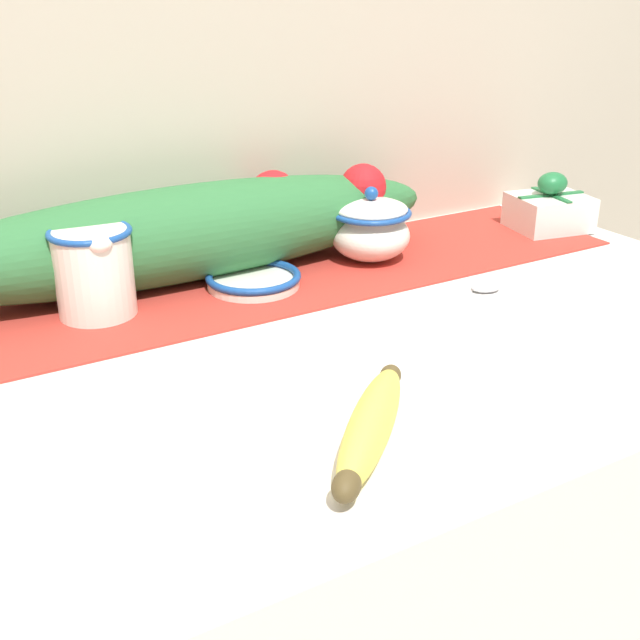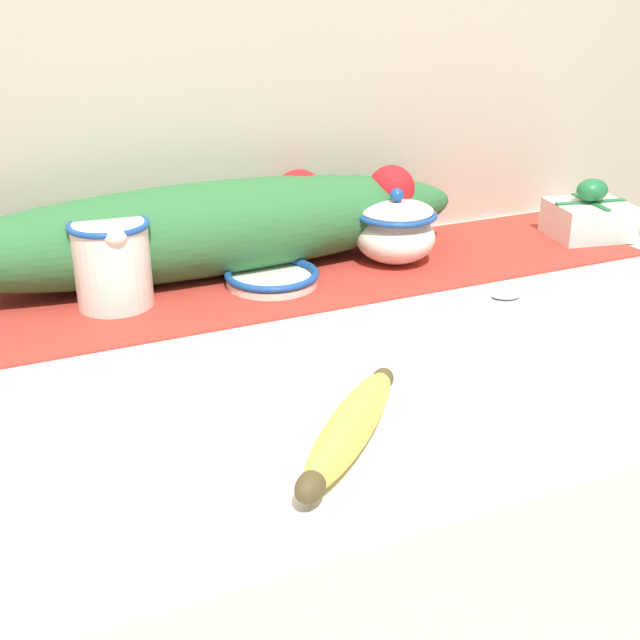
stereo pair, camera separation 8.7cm
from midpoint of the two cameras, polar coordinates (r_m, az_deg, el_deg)
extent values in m
cube|color=#B7AD99|center=(1.17, -7.94, 18.49)|extent=(2.19, 0.04, 2.40)
cube|color=#B23328|center=(1.09, -4.65, 2.16)|extent=(1.28, 0.26, 0.00)
cylinder|color=white|center=(1.04, -12.24, 3.84)|extent=(0.10, 0.10, 0.11)
torus|color=#194793|center=(1.02, -12.49, 6.58)|extent=(0.10, 0.10, 0.01)
torus|color=white|center=(1.09, -13.00, 5.23)|extent=(0.06, 0.01, 0.06)
ellipsoid|color=white|center=(0.98, -11.90, 5.75)|extent=(0.03, 0.02, 0.02)
ellipsoid|color=white|center=(1.19, 7.48, 5.80)|extent=(0.12, 0.12, 0.07)
torus|color=#194793|center=(1.18, 7.57, 7.41)|extent=(0.12, 0.12, 0.01)
ellipsoid|color=white|center=(1.18, 7.58, 7.69)|extent=(0.11, 0.11, 0.03)
sphere|color=#194793|center=(1.17, 7.64, 8.76)|extent=(0.02, 0.02, 0.02)
cylinder|color=white|center=(1.10, -1.18, 2.77)|extent=(0.13, 0.13, 0.01)
torus|color=#194793|center=(1.10, -1.18, 3.25)|extent=(0.13, 0.13, 0.01)
ellipsoid|color=#DBCC4C|center=(0.73, 5.63, -7.65)|extent=(0.18, 0.18, 0.04)
ellipsoid|color=brown|center=(0.65, 3.20, -11.87)|extent=(0.04, 0.04, 0.02)
ellipsoid|color=brown|center=(0.82, 7.54, -4.26)|extent=(0.04, 0.04, 0.02)
cube|color=#B7B7BC|center=(1.07, 11.31, 1.34)|extent=(0.12, 0.04, 0.00)
ellipsoid|color=#B7B7BC|center=(1.10, 15.31, 1.70)|extent=(0.05, 0.04, 0.01)
cube|color=silver|center=(1.38, 20.28, 6.68)|extent=(0.14, 0.12, 0.06)
cube|color=#1E6B38|center=(1.38, 20.45, 7.85)|extent=(0.12, 0.03, 0.00)
cube|color=#1E6B38|center=(1.38, 20.45, 7.85)|extent=(0.03, 0.10, 0.00)
ellipsoid|color=#1E6B38|center=(1.37, 20.56, 8.62)|extent=(0.05, 0.04, 0.04)
ellipsoid|color=#2D6B38|center=(1.13, -5.83, 6.37)|extent=(0.79, 0.14, 0.13)
sphere|color=red|center=(1.07, -13.65, 6.36)|extent=(0.06, 0.06, 0.06)
sphere|color=red|center=(1.08, -8.29, 6.45)|extent=(0.08, 0.08, 0.08)
sphere|color=red|center=(1.12, -2.56, 7.27)|extent=(0.07, 0.07, 0.07)
sphere|color=red|center=(1.19, 0.66, 8.86)|extent=(0.07, 0.07, 0.07)
sphere|color=red|center=(1.22, 7.16, 9.22)|extent=(0.07, 0.07, 0.07)
camera|label=1|loc=(0.04, -87.14, 1.25)|focal=45.00mm
camera|label=2|loc=(0.04, 92.86, -1.25)|focal=45.00mm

